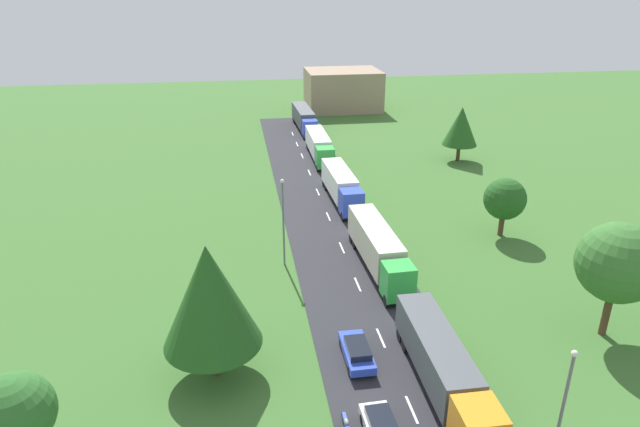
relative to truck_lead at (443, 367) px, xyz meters
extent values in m
cube|color=#2B2B30|center=(-2.31, 8.14, -2.04)|extent=(10.00, 140.00, 0.06)
cube|color=white|center=(-2.31, -1.25, -2.00)|extent=(0.16, 2.40, 0.01)
cube|color=white|center=(-2.31, 6.23, -2.00)|extent=(0.16, 2.40, 0.01)
cube|color=white|center=(-2.31, 14.14, -2.00)|extent=(0.16, 2.40, 0.01)
cube|color=white|center=(-2.31, 21.38, -2.00)|extent=(0.16, 2.40, 0.01)
cube|color=white|center=(-2.31, 29.32, -2.00)|extent=(0.16, 2.40, 0.01)
cube|color=white|center=(-2.31, 37.21, -2.00)|extent=(0.16, 2.40, 0.01)
cube|color=white|center=(-2.31, 44.90, -2.00)|extent=(0.16, 2.40, 0.01)
cube|color=white|center=(-2.31, 52.88, -2.00)|extent=(0.16, 2.40, 0.01)
cube|color=white|center=(-2.31, 59.38, -2.00)|extent=(0.16, 2.40, 0.01)
cube|color=white|center=(-2.31, 66.03, -2.00)|extent=(0.16, 2.40, 0.01)
cube|color=#4C5156|center=(0.02, 1.42, 0.10)|extent=(2.63, 10.30, 2.61)
cube|color=black|center=(0.02, 1.42, -1.41)|extent=(1.02, 9.77, 0.24)
cylinder|color=black|center=(1.11, 4.49, -1.51)|extent=(0.36, 1.00, 1.00)
cylinder|color=black|center=(-0.99, 4.51, -1.51)|extent=(0.36, 1.00, 1.00)
cylinder|color=black|center=(1.12, 5.72, -1.51)|extent=(0.36, 1.00, 1.00)
cylinder|color=black|center=(-0.98, 5.75, -1.51)|extent=(0.36, 1.00, 1.00)
cube|color=green|center=(0.28, 10.96, -0.07)|extent=(2.51, 2.33, 2.87)
cube|color=black|center=(0.31, 9.89, 0.45)|extent=(2.10, 0.16, 1.26)
cube|color=beige|center=(0.07, 17.89, 0.27)|extent=(2.82, 10.97, 2.95)
cube|color=black|center=(0.07, 17.89, -1.41)|extent=(1.21, 10.38, 0.24)
cylinder|color=black|center=(1.34, 10.42, -1.51)|extent=(0.38, 1.01, 1.00)
cylinder|color=black|center=(-0.76, 10.36, -1.51)|extent=(0.38, 1.01, 1.00)
cylinder|color=black|center=(1.02, 21.19, -1.51)|extent=(0.38, 1.01, 1.00)
cylinder|color=black|center=(-1.08, 21.12, -1.51)|extent=(0.38, 1.01, 1.00)
cylinder|color=black|center=(0.98, 22.49, -1.51)|extent=(0.38, 1.01, 1.00)
cylinder|color=black|center=(-1.11, 22.43, -1.51)|extent=(0.38, 1.01, 1.00)
cube|color=blue|center=(0.13, 28.53, -0.12)|extent=(2.51, 2.38, 2.76)
cube|color=black|center=(0.16, 27.44, 0.37)|extent=(2.10, 0.16, 1.22)
cube|color=white|center=(-0.05, 34.91, 0.19)|extent=(2.78, 9.81, 2.79)
cube|color=black|center=(-0.05, 34.91, -1.41)|extent=(1.16, 9.28, 0.24)
cylinder|color=black|center=(1.20, 27.99, -1.51)|extent=(0.38, 1.01, 1.00)
cylinder|color=black|center=(-0.90, 27.93, -1.51)|extent=(0.38, 1.01, 1.00)
cylinder|color=black|center=(0.91, 37.86, -1.51)|extent=(0.38, 1.01, 1.00)
cylinder|color=black|center=(-1.18, 37.80, -1.51)|extent=(0.38, 1.01, 1.00)
cylinder|color=black|center=(0.88, 39.03, -1.51)|extent=(0.38, 1.01, 1.00)
cylinder|color=black|center=(-1.22, 38.97, -1.51)|extent=(0.38, 1.01, 1.00)
cube|color=green|center=(-0.01, 45.72, -0.14)|extent=(2.46, 2.52, 2.73)
cube|color=black|center=(-0.02, 44.53, 0.35)|extent=(2.10, 0.12, 1.20)
cube|color=white|center=(0.04, 52.46, 0.15)|extent=(2.59, 10.31, 2.72)
cube|color=black|center=(0.04, 52.46, -1.41)|extent=(0.98, 9.79, 0.24)
cylinder|color=black|center=(1.03, 45.08, -1.51)|extent=(0.36, 1.00, 1.00)
cylinder|color=black|center=(-1.07, 45.10, -1.51)|extent=(0.36, 1.00, 1.00)
cylinder|color=black|center=(1.12, 55.54, -1.51)|extent=(0.36, 1.00, 1.00)
cylinder|color=black|center=(-0.98, 55.56, -1.51)|extent=(0.36, 1.00, 1.00)
cylinder|color=black|center=(1.13, 56.78, -1.51)|extent=(0.36, 1.00, 1.00)
cylinder|color=black|center=(-0.97, 56.79, -1.51)|extent=(0.36, 1.00, 1.00)
cube|color=blue|center=(0.23, 62.59, -0.20)|extent=(2.50, 2.35, 2.61)
cube|color=black|center=(0.26, 61.51, 0.27)|extent=(2.10, 0.16, 1.15)
cube|color=#4C5156|center=(0.03, 69.88, 0.22)|extent=(2.81, 11.65, 2.85)
cube|color=black|center=(0.03, 69.88, -1.41)|extent=(1.20, 11.03, 0.24)
cylinder|color=black|center=(1.29, 62.05, -1.51)|extent=(0.38, 1.01, 1.00)
cylinder|color=black|center=(-0.81, 61.99, -1.51)|extent=(0.38, 1.01, 1.00)
cylinder|color=black|center=(0.99, 73.38, -1.51)|extent=(0.38, 1.01, 1.00)
cylinder|color=black|center=(-1.11, 73.32, -1.51)|extent=(0.38, 1.01, 1.00)
cylinder|color=black|center=(0.95, 74.77, -1.51)|extent=(0.38, 1.01, 1.00)
cylinder|color=black|center=(-1.15, 74.71, -1.51)|extent=(0.38, 1.01, 1.00)
cube|color=black|center=(-4.78, -3.22, -0.82)|extent=(1.52, 2.53, 0.52)
cylinder|color=black|center=(-4.05, -1.91, -1.69)|extent=(0.24, 0.65, 0.64)
cylinder|color=black|center=(-5.58, -1.96, -1.69)|extent=(0.24, 0.65, 0.64)
cube|color=blue|center=(-4.64, 4.02, -1.38)|extent=(1.79, 4.47, 0.61)
cube|color=black|center=(-4.64, 3.80, -0.84)|extent=(1.50, 2.51, 0.47)
cylinder|color=black|center=(-5.43, 5.54, -1.69)|extent=(0.22, 0.64, 0.64)
cylinder|color=black|center=(-3.85, 5.54, -1.69)|extent=(0.22, 0.64, 0.64)
cylinder|color=black|center=(-5.43, 2.51, -1.69)|extent=(0.22, 0.64, 0.64)
cylinder|color=black|center=(-3.86, 2.50, -1.69)|extent=(0.22, 0.64, 0.64)
cylinder|color=black|center=(-6.67, -1.61, -1.69)|extent=(0.14, 0.64, 0.64)
cube|color=blue|center=(-6.67, -2.26, -1.47)|extent=(0.20, 1.40, 0.36)
ellipsoid|color=gray|center=(-6.67, -2.41, -1.24)|extent=(0.28, 0.52, 0.28)
cylinder|color=slate|center=(3.97, -6.39, 1.57)|extent=(0.18, 0.18, 7.27)
sphere|color=silver|center=(3.97, -6.39, 5.32)|extent=(0.36, 0.36, 0.36)
cylinder|color=slate|center=(-8.25, 18.92, 2.00)|extent=(0.18, 0.18, 8.14)
sphere|color=silver|center=(-8.25, 18.92, 6.19)|extent=(0.36, 0.36, 0.36)
cylinder|color=#513823|center=(14.61, 21.92, -0.85)|extent=(0.55, 0.55, 2.44)
sphere|color=#23561E|center=(14.61, 21.92, 1.98)|extent=(4.28, 4.28, 4.28)
cylinder|color=#513823|center=(-14.29, 4.14, -0.80)|extent=(0.62, 0.62, 2.53)
cone|color=#23561E|center=(-14.29, 4.14, 4.02)|extent=(6.45, 6.45, 7.10)
sphere|color=#2D6628|center=(-23.58, -3.55, 2.94)|extent=(3.98, 3.98, 3.98)
cylinder|color=#513823|center=(14.26, 4.28, -0.15)|extent=(0.55, 0.55, 3.84)
sphere|color=#38702D|center=(14.26, 4.28, 3.97)|extent=(5.86, 5.86, 5.86)
cylinder|color=#513823|center=(20.04, 47.06, -0.84)|extent=(0.56, 0.56, 2.45)
cone|color=#23561E|center=(20.04, 47.06, 3.13)|extent=(5.00, 5.00, 5.50)
cube|color=#9E846B|center=(10.06, 84.43, 1.89)|extent=(14.62, 11.62, 7.91)
camera|label=1|loc=(-12.02, -26.62, 22.40)|focal=30.93mm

